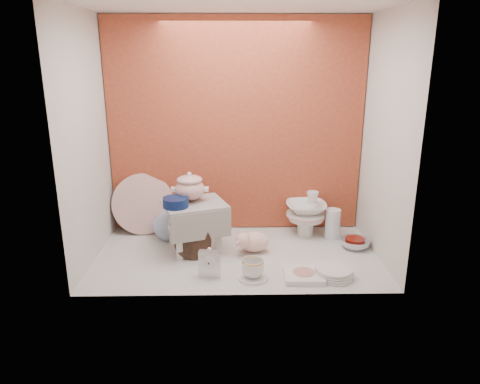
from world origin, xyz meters
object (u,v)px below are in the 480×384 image
object	(u,v)px
step_stool	(195,226)
floral_platter	(143,204)
mantel_clock	(210,262)
porcelain_tower	(306,213)
dinner_plate_stack	(334,272)
crystal_bowl	(355,243)
gold_rim_teacup	(253,268)
blue_white_vase	(171,219)
plush_pig	(254,241)
soup_tureen	(190,186)

from	to	relation	value
step_stool	floral_platter	size ratio (longest dim) A/B	0.88
mantel_clock	porcelain_tower	bearing A→B (deg)	50.90
dinner_plate_stack	crystal_bowl	distance (m)	0.47
step_stool	gold_rim_teacup	bearing A→B (deg)	-68.37
dinner_plate_stack	porcelain_tower	bearing A→B (deg)	95.63
blue_white_vase	porcelain_tower	bearing A→B (deg)	2.85
mantel_clock	porcelain_tower	size ratio (longest dim) A/B	0.56
blue_white_vase	crystal_bowl	bearing A→B (deg)	-8.77
plush_pig	porcelain_tower	xyz separation A→B (m)	(0.38, 0.29, 0.09)
soup_tureen	crystal_bowl	xyz separation A→B (m)	(1.09, -0.04, -0.39)
floral_platter	dinner_plate_stack	xyz separation A→B (m)	(1.23, -0.72, -0.18)
floral_platter	plush_pig	distance (m)	0.87
blue_white_vase	step_stool	bearing A→B (deg)	-47.47
blue_white_vase	mantel_clock	bearing A→B (deg)	-63.07
floral_platter	blue_white_vase	distance (m)	0.26
soup_tureen	floral_platter	world-z (taller)	soup_tureen
step_stool	gold_rim_teacup	size ratio (longest dim) A/B	2.91
blue_white_vase	dinner_plate_stack	bearing A→B (deg)	-30.58
dinner_plate_stack	floral_platter	bearing A→B (deg)	149.53
mantel_clock	dinner_plate_stack	xyz separation A→B (m)	(0.72, -0.02, -0.06)
blue_white_vase	mantel_clock	world-z (taller)	blue_white_vase
blue_white_vase	porcelain_tower	distance (m)	0.95
plush_pig	gold_rim_teacup	xyz separation A→B (m)	(-0.02, -0.37, -0.01)
step_stool	crystal_bowl	world-z (taller)	step_stool
floral_platter	dinner_plate_stack	world-z (taller)	floral_platter
plush_pig	crystal_bowl	xyz separation A→B (m)	(0.68, 0.05, -0.04)
plush_pig	step_stool	bearing A→B (deg)	158.14
blue_white_vase	dinner_plate_stack	xyz separation A→B (m)	(1.02, -0.60, -0.11)
soup_tureen	mantel_clock	world-z (taller)	soup_tureen
crystal_bowl	floral_platter	bearing A→B (deg)	167.82
soup_tureen	plush_pig	world-z (taller)	soup_tureen
plush_pig	dinner_plate_stack	distance (m)	0.57
soup_tureen	dinner_plate_stack	bearing A→B (deg)	-27.38
dinner_plate_stack	crystal_bowl	xyz separation A→B (m)	(0.23, 0.41, 0.00)
soup_tureen	dinner_plate_stack	xyz separation A→B (m)	(0.86, -0.45, -0.39)
gold_rim_teacup	crystal_bowl	distance (m)	0.82
porcelain_tower	soup_tureen	bearing A→B (deg)	-165.85
soup_tureen	dinner_plate_stack	distance (m)	1.05
crystal_bowl	blue_white_vase	bearing A→B (deg)	171.23
gold_rim_teacup	mantel_clock	bearing A→B (deg)	174.01
step_stool	soup_tureen	xyz separation A→B (m)	(-0.03, 0.04, 0.26)
gold_rim_teacup	porcelain_tower	bearing A→B (deg)	58.17
floral_platter	crystal_bowl	size ratio (longest dim) A/B	2.20
dinner_plate_stack	gold_rim_teacup	bearing A→B (deg)	-178.96
step_stool	soup_tureen	bearing A→B (deg)	102.41
gold_rim_teacup	porcelain_tower	size ratio (longest dim) A/B	0.41
step_stool	crystal_bowl	xyz separation A→B (m)	(1.06, 0.01, -0.13)
soup_tureen	gold_rim_teacup	distance (m)	0.70
soup_tureen	porcelain_tower	xyz separation A→B (m)	(0.80, 0.20, -0.26)
dinner_plate_stack	plush_pig	bearing A→B (deg)	141.32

